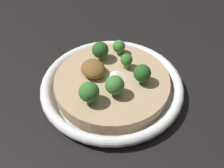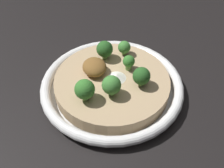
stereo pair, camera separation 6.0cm
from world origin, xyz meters
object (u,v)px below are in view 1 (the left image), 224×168
at_px(broccoli_front, 89,92).
at_px(broccoli_back_left, 119,47).
at_px(risotto_bowl, 112,86).
at_px(broccoli_left, 100,50).
at_px(broccoli_front_right, 115,85).
at_px(broccoli_back_right, 142,73).
at_px(broccoli_back, 126,60).

xyz_separation_m(broccoli_front, broccoli_back_left, (-0.11, 0.12, -0.01)).
bearing_deg(risotto_bowl, broccoli_left, 174.68).
bearing_deg(broccoli_left, risotto_bowl, -5.32).
height_order(broccoli_front, broccoli_left, broccoli_front).
bearing_deg(broccoli_front_right, broccoli_back_right, 95.24).
distance_m(risotto_bowl, broccoli_front, 0.09).
distance_m(risotto_bowl, broccoli_front_right, 0.06).
distance_m(broccoli_front, broccoli_left, 0.13).
relative_size(broccoli_back_left, broccoli_left, 0.78).
height_order(risotto_bowl, broccoli_back_left, broccoli_back_left).
bearing_deg(broccoli_back, broccoli_left, -144.12).
relative_size(broccoli_front_right, broccoli_back, 1.29).
bearing_deg(broccoli_back_left, broccoli_left, -90.87).
height_order(broccoli_front_right, broccoli_left, broccoli_front_right).
relative_size(broccoli_front, broccoli_left, 1.07).
height_order(risotto_bowl, broccoli_back_right, broccoli_back_right).
xyz_separation_m(risotto_bowl, broccoli_back_left, (-0.07, 0.05, 0.04)).
bearing_deg(broccoli_back, broccoli_back_right, 6.61).
relative_size(broccoli_front_right, broccoli_back_right, 1.05).
distance_m(broccoli_back_right, broccoli_front, 0.12).
bearing_deg(broccoli_back, broccoli_front, -63.53).
xyz_separation_m(broccoli_left, broccoli_back, (0.05, 0.04, -0.00)).
bearing_deg(broccoli_front, broccoli_front_right, 85.08).
bearing_deg(broccoli_front_right, broccoli_back, 135.30).
bearing_deg(broccoli_back_right, broccoli_front, -89.26).
distance_m(risotto_bowl, broccoli_left, 0.08).
relative_size(risotto_bowl, broccoli_back_right, 7.06).
xyz_separation_m(broccoli_front_right, broccoli_front, (-0.00, -0.05, 0.00)).
distance_m(broccoli_front_right, broccoli_left, 0.11).
relative_size(risotto_bowl, broccoli_front_right, 6.71).
height_order(broccoli_back_right, broccoli_back, broccoli_back_right).
height_order(broccoli_front, broccoli_back_left, broccoli_front).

